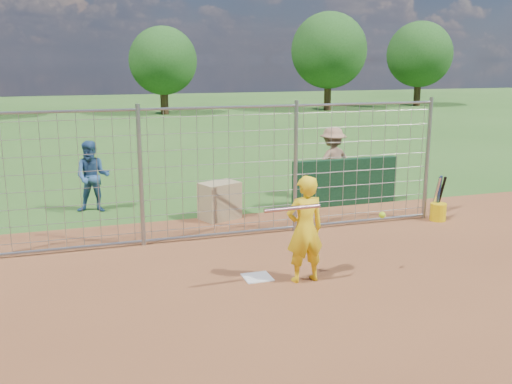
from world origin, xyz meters
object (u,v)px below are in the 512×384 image
object	(u,v)px
bystander_c	(332,163)
equipment_bin	(220,201)
bystander_a	(93,177)
batter	(305,229)
bucket_with_bats	(438,209)

from	to	relation	value
bystander_c	equipment_bin	xyz separation A→B (m)	(-3.15, -1.07, -0.48)
bystander_a	bystander_c	xyz separation A→B (m)	(5.70, -0.38, 0.07)
batter	equipment_bin	world-z (taller)	batter
bystander_c	equipment_bin	size ratio (longest dim) A/B	2.20
bystander_c	equipment_bin	world-z (taller)	bystander_c
bystander_c	batter	bearing A→B (deg)	50.43
bystander_c	bucket_with_bats	size ratio (longest dim) A/B	1.80
bystander_c	bucket_with_bats	distance (m)	2.98
batter	bucket_with_bats	xyz separation A→B (m)	(4.03, 2.29, -0.59)
bystander_a	bucket_with_bats	bearing A→B (deg)	-10.19
equipment_bin	bucket_with_bats	xyz separation A→B (m)	(4.39, -1.56, -0.15)
equipment_bin	bystander_c	bearing A→B (deg)	-2.82
bucket_with_bats	equipment_bin	bearing A→B (deg)	160.43
batter	bucket_with_bats	world-z (taller)	batter
batter	bystander_c	size ratio (longest dim) A/B	0.95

